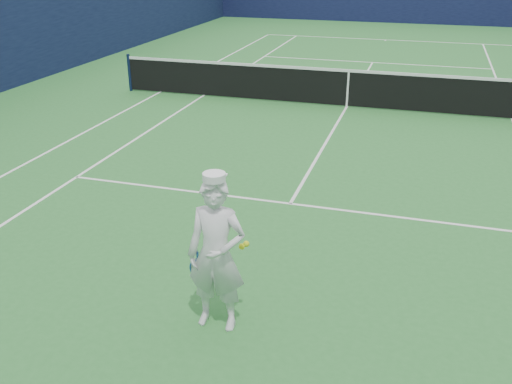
% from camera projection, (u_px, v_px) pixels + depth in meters
% --- Properties ---
extents(ground, '(80.00, 80.00, 0.00)m').
position_uv_depth(ground, '(347.00, 107.00, 15.20)').
color(ground, '#2B712F').
rests_on(ground, ground).
extents(court_markings, '(11.03, 23.83, 0.01)m').
position_uv_depth(court_markings, '(347.00, 107.00, 15.20)').
color(court_markings, white).
rests_on(court_markings, ground).
extents(windscreen_fence, '(20.12, 36.12, 4.00)m').
position_uv_depth(windscreen_fence, '(352.00, 30.00, 14.39)').
color(windscreen_fence, '#0F1338').
rests_on(windscreen_fence, ground).
extents(tennis_net, '(12.88, 0.09, 1.07)m').
position_uv_depth(tennis_net, '(348.00, 87.00, 14.97)').
color(tennis_net, '#141E4C').
rests_on(tennis_net, ground).
extents(tennis_player, '(0.77, 0.47, 1.87)m').
position_uv_depth(tennis_player, '(216.00, 254.00, 6.22)').
color(tennis_player, white).
rests_on(tennis_player, ground).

